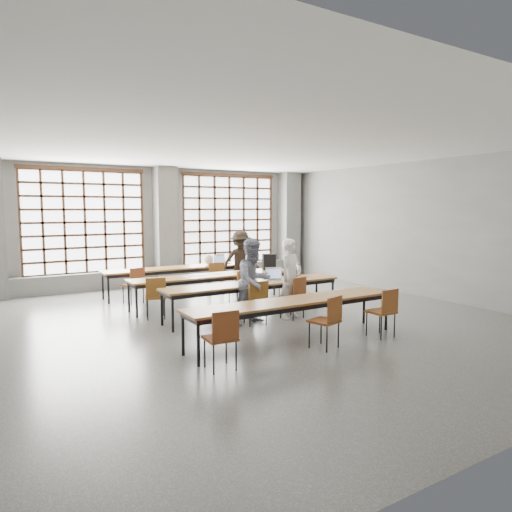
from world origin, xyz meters
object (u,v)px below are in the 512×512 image
Objects in this scene: chair_front_left at (257,298)px; chair_near_right at (384,308)px; chair_back_right at (244,273)px; mouse at (291,278)px; desk_row_b at (213,277)px; plastic_bag at (209,259)px; chair_near_mid at (328,317)px; student_male at (291,279)px; red_pouch at (220,335)px; phone at (264,282)px; desk_row_d at (294,304)px; chair_near_left at (222,334)px; chair_back_left at (135,282)px; student_female at (254,281)px; laptop_back at (222,261)px; chair_mid_right at (291,280)px; desk_row_c at (254,285)px; desk_row_a at (179,269)px; chair_front_right at (295,293)px; student_back at (241,261)px; chair_mid_centre at (241,285)px; backpack at (269,262)px; chair_mid_left at (156,294)px; green_box at (250,280)px.

chair_near_right is (1.47, -1.93, 0.00)m from chair_front_left.
mouse is at bearing -96.08° from chair_back_right.
plastic_bag reaches higher than desk_row_b.
mouse is (1.08, 2.54, 0.21)m from chair_near_mid.
student_male is at bearing 7.95° from chair_front_left.
student_male is 8.29× the size of red_pouch.
chair_near_right is 6.77× the size of phone.
chair_near_right is at bearing -90.82° from chair_back_right.
desk_row_b is 1.00× the size of desk_row_d.
chair_near_left is at bearing 180.00° from chair_near_right.
chair_back_right is 5.14m from chair_near_right.
chair_near_right is (2.93, -5.14, 0.00)m from chair_back_left.
chair_back_right is at bearing 53.96° from student_female.
chair_near_left is 8.98× the size of mouse.
chair_near_left is at bearing -159.74° from desk_row_d.
laptop_back reaches higher than chair_back_left.
chair_front_left is at bearing -65.58° from chair_back_left.
desk_row_b is at bearing 160.99° from chair_mid_right.
chair_near_right is (-0.44, -3.41, 0.00)m from chair_mid_right.
student_female is at bearing 94.82° from chair_near_mid.
chair_back_left reaches higher than desk_row_c.
chair_mid_right is 1.00× the size of chair_near_left.
plastic_bag is at bearing 66.00° from red_pouch.
chair_near_mid is at bearing -104.76° from chair_back_right.
desk_row_c is at bearing -82.98° from desk_row_a.
chair_back_left is 3.52m from chair_front_left.
chair_mid_right is 1.00× the size of chair_front_right.
desk_row_a is 2.39× the size of student_back.
chair_back_right is 3.26m from chair_front_right.
chair_mid_centre is 3.54m from chair_near_right.
backpack is 1.93m from plastic_bag.
desk_row_a is at bearing 95.42° from desk_row_b.
chair_near_left reaches higher than desk_row_b.
student_female reaches higher than desk_row_a.
student_female reaches higher than desk_row_d.
chair_near_left is 0.09m from red_pouch.
desk_row_a is at bearing 73.95° from chair_near_left.
backpack is at bearing 107.98° from chair_mid_right.
desk_row_c is 0.95m from mouse.
chair_near_right is 4.11m from backpack.
chair_back_left is 3.34m from backpack.
chair_back_right reaches higher than red_pouch.
chair_mid_centre is 3.42m from chair_near_mid.
chair_back_right is (1.23, 2.58, -0.13)m from desk_row_c.
chair_mid_left is (-1.46, -2.36, -0.13)m from desk_row_a.
chair_mid_centre reaches higher than red_pouch.
chair_front_right is (0.62, -0.63, -0.13)m from desk_row_c.
chair_mid_left is (-3.08, -1.73, 0.00)m from chair_back_right.
green_box reaches higher than phone.
chair_mid_right is at bearing 0.08° from chair_mid_centre.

